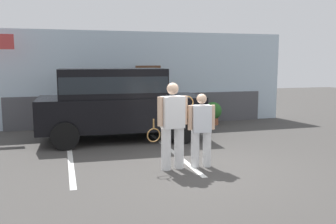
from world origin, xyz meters
TOP-DOWN VIEW (x-y plane):
  - ground_plane at (0.00, 0.00)m, footprint 40.00×40.00m
  - parking_stripe_0 at (-2.60, 1.50)m, footprint 0.12×4.40m
  - parking_stripe_1 at (-0.11, 1.50)m, footprint 0.12×4.40m
  - house_frontage at (0.00, 5.76)m, footprint 10.96×0.40m
  - parked_suv at (-1.21, 3.30)m, footprint 4.68×2.33m
  - tennis_player_man at (-0.55, 0.05)m, footprint 0.93×0.34m
  - tennis_player_woman at (0.08, 0.04)m, footprint 0.72×0.29m
  - potted_plant_by_porch at (2.43, 4.89)m, footprint 0.62×0.62m

SIDE VIEW (x-z plane):
  - ground_plane at x=0.00m, z-range 0.00..0.00m
  - parking_stripe_0 at x=-2.60m, z-range 0.00..0.01m
  - parking_stripe_1 at x=-0.11m, z-range 0.00..0.01m
  - potted_plant_by_porch at x=2.43m, z-range 0.04..0.86m
  - tennis_player_woman at x=0.08m, z-range 0.04..1.62m
  - tennis_player_man at x=-0.55m, z-range 0.03..1.85m
  - parked_suv at x=-1.21m, z-range 0.12..2.17m
  - house_frontage at x=0.00m, z-range -0.10..3.19m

